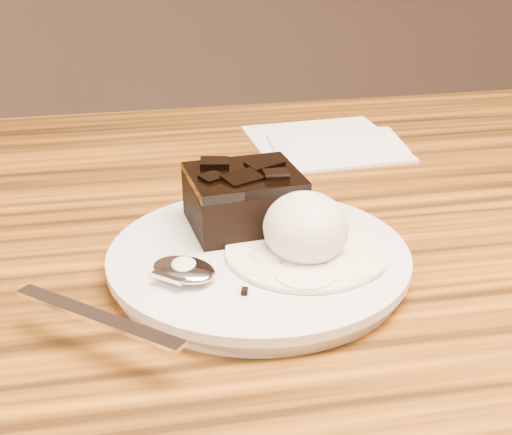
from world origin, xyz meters
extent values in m
cylinder|color=silver|center=(-0.08, -0.01, 0.76)|extent=(0.22, 0.22, 0.02)
cube|color=black|center=(-0.09, 0.03, 0.79)|extent=(0.09, 0.08, 0.04)
ellipsoid|color=white|center=(-0.05, -0.03, 0.79)|extent=(0.06, 0.06, 0.05)
cylinder|color=white|center=(-0.05, -0.03, 0.77)|extent=(0.11, 0.11, 0.00)
cube|color=white|center=(0.04, 0.24, 0.75)|extent=(0.16, 0.16, 0.01)
cube|color=black|center=(-0.04, -0.05, 0.77)|extent=(0.01, 0.01, 0.00)
cube|color=black|center=(-0.07, -0.05, 0.77)|extent=(0.01, 0.01, 0.00)
cube|color=black|center=(-0.10, -0.07, 0.77)|extent=(0.01, 0.01, 0.00)
camera|label=1|loc=(-0.17, -0.47, 1.01)|focal=51.73mm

